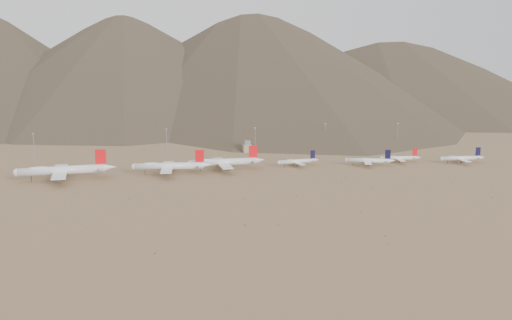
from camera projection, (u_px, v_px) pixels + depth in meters
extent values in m
plane|color=#9A754F|center=(239.00, 178.00, 451.34)|extent=(3000.00, 3000.00, 0.00)
cylinder|color=white|center=(62.00, 170.00, 442.97)|extent=(64.68, 11.36, 6.65)
sphere|color=white|center=(17.00, 173.00, 434.10)|extent=(6.52, 6.52, 6.52)
cone|color=white|center=(109.00, 167.00, 452.82)|extent=(11.99, 6.82, 5.99)
cube|color=white|center=(60.00, 172.00, 442.80)|extent=(14.60, 59.60, 0.83)
cube|color=white|center=(103.00, 167.00, 451.37)|extent=(7.42, 22.78, 0.40)
cube|color=red|center=(101.00, 157.00, 449.47)|extent=(8.39, 1.21, 11.80)
cylinder|color=black|center=(31.00, 179.00, 437.77)|extent=(0.43, 0.43, 4.51)
cylinder|color=black|center=(64.00, 177.00, 445.90)|extent=(0.54, 0.54, 4.51)
cylinder|color=black|center=(64.00, 178.00, 442.76)|extent=(0.54, 0.54, 4.51)
ellipsoid|color=white|center=(39.00, 169.00, 438.03)|extent=(20.91, 6.49, 3.99)
cylinder|color=slate|center=(61.00, 171.00, 454.24)|extent=(6.64, 3.46, 2.99)
cylinder|color=slate|center=(60.00, 177.00, 431.95)|extent=(6.64, 3.46, 2.99)
cylinder|color=slate|center=(61.00, 168.00, 464.27)|extent=(6.64, 3.46, 2.99)
cylinder|color=slate|center=(59.00, 180.00, 421.92)|extent=(6.64, 3.46, 2.99)
cylinder|color=white|center=(169.00, 166.00, 465.90)|extent=(55.24, 11.54, 5.68)
sphere|color=white|center=(135.00, 167.00, 463.12)|extent=(5.56, 5.56, 5.56)
cone|color=white|center=(206.00, 165.00, 468.93)|extent=(10.38, 6.14, 5.11)
cube|color=white|center=(167.00, 167.00, 465.94)|extent=(14.14, 51.02, 0.71)
cube|color=white|center=(201.00, 165.00, 468.46)|extent=(6.97, 19.56, 0.34)
cube|color=red|center=(200.00, 156.00, 467.04)|extent=(7.16, 1.27, 10.07)
cylinder|color=black|center=(145.00, 172.00, 464.81)|extent=(0.37, 0.37, 3.85)
cylinder|color=black|center=(170.00, 171.00, 468.25)|extent=(0.46, 0.46, 3.85)
cylinder|color=black|center=(170.00, 172.00, 465.47)|extent=(0.46, 0.46, 3.85)
ellipsoid|color=white|center=(151.00, 165.00, 464.17)|extent=(17.94, 6.12, 3.41)
cylinder|color=slate|center=(168.00, 166.00, 476.05)|extent=(5.74, 3.13, 2.55)
cylinder|color=slate|center=(167.00, 171.00, 456.33)|extent=(5.74, 3.13, 2.55)
cylinder|color=slate|center=(169.00, 164.00, 484.92)|extent=(5.74, 3.13, 2.55)
cylinder|color=slate|center=(166.00, 174.00, 447.46)|extent=(5.74, 3.13, 2.55)
cylinder|color=white|center=(224.00, 162.00, 482.95)|extent=(56.01, 7.68, 5.77)
sphere|color=white|center=(191.00, 164.00, 476.29)|extent=(5.66, 5.66, 5.66)
cone|color=white|center=(259.00, 160.00, 490.33)|extent=(10.22, 5.54, 5.19)
cube|color=white|center=(222.00, 163.00, 482.84)|extent=(10.69, 51.47, 0.72)
cube|color=white|center=(254.00, 160.00, 489.24)|extent=(5.69, 19.61, 0.35)
cube|color=red|center=(253.00, 152.00, 487.64)|extent=(7.27, 0.77, 10.24)
cylinder|color=black|center=(201.00, 169.00, 479.16)|extent=(0.37, 0.37, 3.91)
cylinder|color=black|center=(225.00, 167.00, 485.47)|extent=(0.47, 0.47, 3.91)
cylinder|color=black|center=(225.00, 168.00, 482.71)|extent=(0.47, 0.47, 3.91)
ellipsoid|color=white|center=(207.00, 161.00, 479.21)|extent=(18.01, 4.94, 3.46)
cylinder|color=slate|center=(220.00, 163.00, 492.87)|extent=(5.67, 2.79, 2.60)
cylinder|color=slate|center=(225.00, 167.00, 473.33)|extent=(5.67, 2.79, 2.60)
cylinder|color=slate|center=(218.00, 161.00, 501.66)|extent=(5.67, 2.79, 2.60)
cylinder|color=slate|center=(227.00, 169.00, 464.54)|extent=(5.67, 2.79, 2.60)
cylinder|color=white|center=(297.00, 161.00, 499.74)|extent=(33.60, 8.24, 3.63)
sphere|color=white|center=(279.00, 163.00, 494.11)|extent=(3.56, 3.56, 3.56)
cone|color=white|center=(316.00, 160.00, 506.01)|extent=(6.41, 4.07, 3.27)
cube|color=white|center=(296.00, 162.00, 499.62)|extent=(9.28, 29.11, 0.45)
cube|color=white|center=(313.00, 160.00, 505.09)|extent=(4.49, 11.20, 0.22)
cube|color=black|center=(313.00, 154.00, 503.96)|extent=(4.35, 0.93, 7.16)
cylinder|color=black|center=(284.00, 166.00, 496.35)|extent=(0.38, 0.38, 2.48)
cylinder|color=black|center=(297.00, 165.00, 501.36)|extent=(0.48, 0.48, 2.48)
cylinder|color=black|center=(298.00, 165.00, 499.68)|extent=(0.48, 0.48, 2.48)
cylinder|color=slate|center=(292.00, 161.00, 507.19)|extent=(3.54, 2.08, 1.63)
cylinder|color=slate|center=(300.00, 165.00, 492.37)|extent=(3.54, 2.08, 1.63)
cylinder|color=white|center=(368.00, 161.00, 501.40)|extent=(36.17, 15.48, 4.00)
sphere|color=white|center=(347.00, 160.00, 503.44)|extent=(3.92, 3.92, 3.92)
cone|color=white|center=(392.00, 161.00, 499.07)|extent=(7.42, 5.51, 3.60)
cube|color=white|center=(367.00, 161.00, 501.59)|extent=(15.60, 31.78, 0.50)
cube|color=white|center=(388.00, 161.00, 499.38)|extent=(6.95, 12.42, 0.24)
cube|color=black|center=(388.00, 154.00, 498.46)|extent=(4.65, 1.86, 7.89)
cylinder|color=black|center=(353.00, 164.00, 503.43)|extent=(0.42, 0.42, 2.73)
cylinder|color=black|center=(369.00, 164.00, 502.90)|extent=(0.53, 0.53, 2.73)
cylinder|color=black|center=(369.00, 165.00, 500.95)|extent=(0.53, 0.53, 2.73)
cylinder|color=slate|center=(366.00, 160.00, 510.40)|extent=(4.06, 2.87, 1.80)
cylinder|color=slate|center=(368.00, 164.00, 493.14)|extent=(4.06, 2.87, 1.80)
cylinder|color=white|center=(399.00, 158.00, 517.07)|extent=(32.30, 7.34, 3.49)
sphere|color=white|center=(382.00, 158.00, 515.65)|extent=(3.42, 3.42, 3.42)
cone|color=white|center=(418.00, 157.00, 518.60)|extent=(6.12, 3.81, 3.14)
cube|color=white|center=(398.00, 159.00, 517.10)|extent=(8.42, 27.94, 0.44)
cube|color=white|center=(415.00, 157.00, 518.36)|extent=(4.13, 10.73, 0.21)
cube|color=red|center=(415.00, 152.00, 517.43)|extent=(4.18, 0.82, 6.88)
cylinder|color=black|center=(387.00, 161.00, 516.61)|extent=(0.37, 0.37, 2.39)
cylinder|color=black|center=(399.00, 161.00, 518.51)|extent=(0.46, 0.46, 2.39)
cylinder|color=black|center=(400.00, 161.00, 516.80)|extent=(0.46, 0.46, 2.39)
cylinder|color=slate|center=(395.00, 158.00, 524.81)|extent=(3.38, 1.95, 1.57)
cylinder|color=slate|center=(401.00, 161.00, 509.71)|extent=(3.38, 1.95, 1.57)
cylinder|color=white|center=(461.00, 158.00, 513.85)|extent=(35.77, 6.10, 3.87)
sphere|color=white|center=(442.00, 159.00, 511.28)|extent=(3.79, 3.79, 3.79)
cone|color=white|center=(481.00, 157.00, 516.68)|extent=(6.61, 3.88, 3.48)
cube|color=white|center=(460.00, 159.00, 513.86)|extent=(7.61, 30.81, 0.48)
cube|color=white|center=(478.00, 157.00, 516.25)|extent=(3.93, 11.77, 0.23)
cube|color=black|center=(478.00, 151.00, 515.19)|extent=(4.64, 0.64, 7.63)
cylinder|color=black|center=(448.00, 162.00, 512.64)|extent=(0.41, 0.41, 2.64)
cylinder|color=black|center=(461.00, 162.00, 515.48)|extent=(0.51, 0.51, 2.64)
cylinder|color=black|center=(462.00, 162.00, 513.60)|extent=(0.51, 0.51, 2.64)
cylinder|color=slate|center=(455.00, 158.00, 522.34)|extent=(3.66, 1.96, 1.74)
cylinder|color=slate|center=(465.00, 162.00, 505.71)|extent=(3.66, 1.96, 1.74)
cube|color=gray|center=(247.00, 148.00, 572.23)|extent=(8.00, 8.00, 8.00)
cube|color=slate|center=(247.00, 142.00, 571.15)|extent=(6.00, 6.00, 4.00)
cylinder|color=gray|center=(34.00, 147.00, 524.92)|extent=(0.50, 0.50, 25.00)
cube|color=gray|center=(33.00, 134.00, 522.61)|extent=(2.00, 0.60, 0.80)
cylinder|color=gray|center=(167.00, 142.00, 556.14)|extent=(0.50, 0.50, 25.00)
cube|color=gray|center=(166.00, 129.00, 553.84)|extent=(2.00, 0.60, 0.80)
cylinder|color=gray|center=(255.00, 141.00, 566.19)|extent=(0.50, 0.50, 25.00)
cube|color=gray|center=(255.00, 128.00, 563.89)|extent=(2.00, 0.60, 0.80)
cylinder|color=gray|center=(325.00, 136.00, 601.48)|extent=(0.50, 0.50, 25.00)
cube|color=gray|center=(325.00, 124.00, 599.18)|extent=(2.00, 0.60, 0.80)
cylinder|color=gray|center=(398.00, 135.00, 603.89)|extent=(0.50, 0.50, 25.00)
cube|color=gray|center=(398.00, 123.00, 601.59)|extent=(2.00, 0.60, 0.80)
ellipsoid|color=olive|center=(47.00, 226.00, 323.00)|extent=(0.60, 0.60, 0.43)
ellipsoid|color=olive|center=(137.00, 186.00, 424.77)|extent=(0.59, 0.59, 0.45)
ellipsoid|color=olive|center=(295.00, 181.00, 440.75)|extent=(0.60, 0.60, 0.34)
ellipsoid|color=olive|center=(453.00, 183.00, 433.30)|extent=(0.84, 0.84, 0.47)
ellipsoid|color=olive|center=(278.00, 225.00, 326.34)|extent=(0.80, 0.80, 0.40)
ellipsoid|color=olive|center=(342.00, 183.00, 434.03)|extent=(0.84, 0.84, 0.70)
ellipsoid|color=olive|center=(243.00, 199.00, 383.84)|extent=(0.78, 0.78, 0.45)
ellipsoid|color=olive|center=(296.00, 196.00, 391.86)|extent=(1.02, 1.02, 0.55)
ellipsoid|color=olive|center=(162.00, 183.00, 433.23)|extent=(1.09, 1.09, 0.59)
ellipsoid|color=olive|center=(492.00, 197.00, 389.57)|extent=(0.89, 0.89, 0.62)
ellipsoid|color=olive|center=(372.00, 188.00, 417.65)|extent=(0.74, 0.74, 0.64)
ellipsoid|color=olive|center=(386.00, 235.00, 306.35)|extent=(1.01, 1.01, 0.61)
ellipsoid|color=olive|center=(343.00, 237.00, 303.45)|extent=(0.52, 0.52, 0.27)
ellipsoid|color=olive|center=(86.00, 228.00, 320.48)|extent=(0.61, 0.61, 0.50)
ellipsoid|color=olive|center=(236.00, 187.00, 419.47)|extent=(0.51, 0.51, 0.42)
ellipsoid|color=olive|center=(96.00, 187.00, 421.23)|extent=(0.73, 0.73, 0.53)
ellipsoid|color=olive|center=(78.00, 194.00, 398.19)|extent=(0.79, 0.79, 0.47)
ellipsoid|color=olive|center=(245.00, 225.00, 325.34)|extent=(1.05, 1.05, 0.85)
ellipsoid|color=olive|center=(492.00, 190.00, 410.24)|extent=(0.63, 0.63, 0.42)
ellipsoid|color=olive|center=(155.00, 253.00, 279.22)|extent=(0.78, 0.78, 0.57)
ellipsoid|color=olive|center=(362.00, 212.00, 353.53)|extent=(0.98, 0.98, 0.54)
ellipsoid|color=olive|center=(384.00, 220.00, 336.56)|extent=(0.52, 0.52, 0.42)
ellipsoid|color=olive|center=(346.00, 177.00, 453.49)|extent=(1.04, 1.04, 0.75)
ellipsoid|color=olive|center=(388.00, 244.00, 292.30)|extent=(0.70, 0.70, 0.45)
ellipsoid|color=olive|center=(129.00, 199.00, 385.23)|extent=(0.85, 0.85, 0.76)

